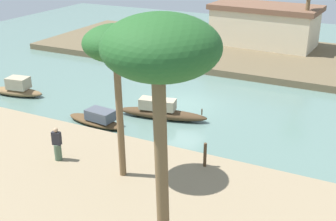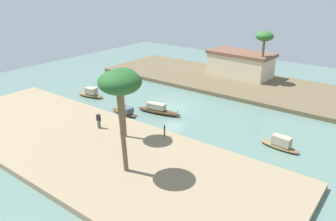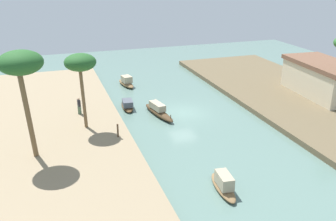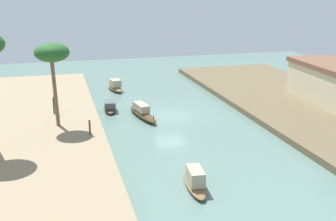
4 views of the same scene
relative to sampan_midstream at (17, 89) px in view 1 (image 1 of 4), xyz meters
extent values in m
plane|color=slate|center=(10.34, 3.36, -0.46)|extent=(61.53, 61.53, 0.00)
cube|color=#937F60|center=(10.34, -9.19, -0.20)|extent=(36.45, 12.58, 0.50)
cube|color=brown|center=(10.34, 15.90, -0.20)|extent=(36.45, 12.58, 0.50)
ellipsoid|color=brown|center=(-0.07, -0.01, -0.21)|extent=(3.86, 1.67, 0.50)
cube|color=tan|center=(0.14, 0.02, 0.41)|extent=(1.50, 1.19, 0.75)
ellipsoid|color=#47331E|center=(10.26, 0.88, -0.18)|extent=(5.34, 1.92, 0.55)
cube|color=tan|center=(9.98, 0.82, 0.40)|extent=(2.18, 1.16, 0.61)
cylinder|color=#47331E|center=(12.53, 1.31, 0.21)|extent=(0.07, 0.07, 0.35)
ellipsoid|color=brown|center=(7.27, -1.54, -0.27)|extent=(3.76, 1.44, 0.37)
cube|color=#4C515B|center=(7.68, -1.58, 0.20)|extent=(1.63, 1.10, 0.57)
cylinder|color=#4C664C|center=(8.73, -6.36, 0.43)|extent=(0.38, 0.38, 0.76)
cube|color=#232328|center=(8.73, -6.36, 1.11)|extent=(0.43, 0.28, 0.60)
sphere|color=tan|center=(8.73, -6.36, 1.52)|extent=(0.21, 0.21, 0.21)
cylinder|color=#4C3823|center=(14.83, -3.98, 0.61)|extent=(0.14, 0.14, 1.12)
cylinder|color=brown|center=(12.01, -6.21, 2.62)|extent=(0.28, 0.39, 5.16)
ellipsoid|color=#235623|center=(12.01, -6.21, 5.71)|extent=(2.57, 2.57, 1.41)
cylinder|color=brown|center=(16.06, -10.41, 3.21)|extent=(0.36, 0.67, 6.33)
ellipsoid|color=#235623|center=(16.06, -10.41, 6.97)|extent=(2.99, 2.99, 1.64)
cylinder|color=brown|center=(15.03, 17.48, 2.97)|extent=(0.33, 0.46, 5.85)
cube|color=beige|center=(11.29, 18.80, 1.60)|extent=(9.08, 5.02, 3.10)
cube|color=brown|center=(11.29, 18.80, 3.37)|extent=(9.63, 5.32, 0.45)
camera|label=1|loc=(20.77, -19.48, 9.55)|focal=46.23mm
camera|label=2|loc=(31.34, -25.22, 13.36)|focal=35.08mm
camera|label=3|loc=(41.77, -8.77, 12.86)|focal=39.61mm
camera|label=4|loc=(43.27, -5.94, 10.30)|focal=43.77mm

